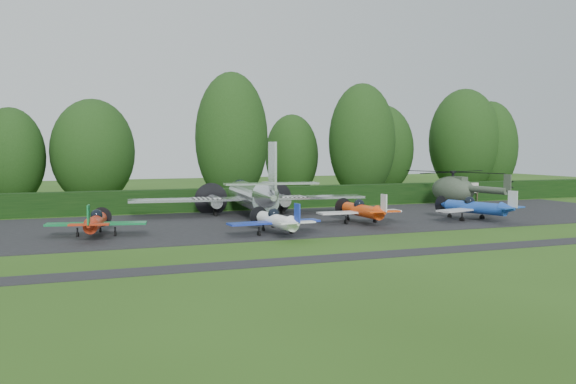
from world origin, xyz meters
name	(u,v)px	position (x,y,z in m)	size (l,w,h in m)	color
ground	(323,240)	(0.00, 0.00, 0.00)	(160.00, 160.00, 0.00)	#2A4B15
apron	(269,223)	(0.00, 10.00, 0.00)	(70.00, 18.00, 0.01)	black
taxiway_verge	(370,256)	(0.00, -6.00, 0.00)	(70.00, 2.00, 0.00)	black
hedgerow	(228,210)	(0.00, 21.00, 0.00)	(90.00, 1.60, 2.00)	black
transport_plane	(253,196)	(0.10, 14.05, 1.79)	(20.01, 15.34, 6.41)	silver
light_plane_red	(96,222)	(-13.08, 6.49, 1.01)	(6.34, 6.67, 2.44)	red
light_plane_white	(277,221)	(-1.97, 2.98, 1.01)	(6.31, 6.64, 2.43)	white
light_plane_orange	(362,210)	(6.17, 6.36, 1.06)	(6.64, 6.98, 2.55)	#E8430D
light_plane_blue	(475,207)	(15.47, 5.04, 1.09)	(6.79, 7.14, 2.61)	#1C49AD
helicopter	(453,187)	(21.22, 15.79, 1.86)	(10.77, 12.61, 3.47)	#374334
sign_board	(462,189)	(25.80, 20.50, 1.34)	(3.51, 0.13, 1.98)	#3F3326
tree_0	(490,147)	(37.27, 30.24, 5.76)	(6.92, 6.92, 11.56)	black
tree_1	(232,138)	(2.26, 27.26, 6.71)	(7.44, 7.44, 13.45)	black
tree_2	(381,149)	(23.47, 33.60, 5.49)	(7.91, 7.91, 11.00)	black
tree_3	(292,156)	(11.22, 32.97, 4.77)	(6.17, 6.17, 9.56)	black
tree_4	(93,152)	(-11.09, 31.24, 5.30)	(8.34, 8.34, 10.63)	black
tree_7	(362,141)	(17.53, 27.66, 6.42)	(7.44, 7.44, 12.87)	black
tree_9	(464,141)	(33.77, 30.83, 6.52)	(8.80, 8.80, 13.05)	black
tree_10	(10,157)	(-18.75, 31.68, 4.81)	(6.55, 6.55, 9.65)	black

